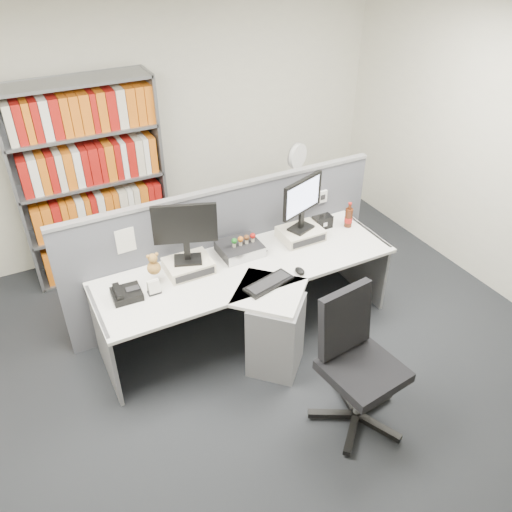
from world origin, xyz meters
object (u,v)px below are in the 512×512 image
desk_phone (126,294)px  monitor_left (185,228)px  filing_cabinet (294,211)px  desk_fan (297,159)px  keyboard (269,283)px  mouse (300,271)px  desk (259,304)px  speaker (322,222)px  desktop_pc (240,249)px  desk_calendar (154,288)px  shelving_unit (91,185)px  cola_bottle (349,218)px  office_chair (356,359)px  monitor_right (302,200)px

desk_phone → monitor_left: bearing=10.8°
filing_cabinet → desk_fan: 0.64m
keyboard → mouse: (0.31, 0.02, 0.01)m
desk → speaker: bearing=26.3°
desktop_pc → desk_fan: bearing=39.9°
desk_calendar → shelving_unit: size_ratio=0.06×
keyboard → desk_calendar: (-0.86, 0.33, 0.04)m
speaker → cola_bottle: size_ratio=0.72×
keyboard → mouse: bearing=4.2°
office_chair → desk_calendar: bearing=131.7°
mouse → cola_bottle: 0.92m
keyboard → speaker: size_ratio=2.48×
keyboard → office_chair: office_chair is taller
speaker → desk_fan: 1.01m
desk_phone → office_chair: size_ratio=0.22×
office_chair → desk_phone: bearing=135.7°
mouse → desk_phone: size_ratio=0.47×
desk_calendar → cola_bottle: size_ratio=0.49×
monitor_left → cola_bottle: monitor_left is taller
desk → mouse: mouse is taller
desk → monitor_left: bearing=140.5°
monitor_left → office_chair: size_ratio=0.49×
desk → filing_cabinet: (1.20, 1.40, -0.11)m
desktop_pc → desk_fan: desk_fan is taller
desk → monitor_left: size_ratio=4.93×
mouse → desk_fan: size_ratio=0.24×
desk → desk_phone: size_ratio=11.03×
keyboard → desk_calendar: bearing=159.2°
keyboard → desk_phone: desk_phone is taller
filing_cabinet → desktop_pc: bearing=-140.1°
monitor_right → filing_cabinet: bearing=60.8°
mouse → shelving_unit: bearing=122.8°
monitor_left → speaker: (1.38, 0.07, -0.35)m
desk_calendar → speaker: desk_calendar is taller
desk_phone → cola_bottle: (2.18, 0.08, 0.06)m
keyboard → desk_calendar: 0.92m
desk_phone → desk_fan: size_ratio=0.50×
monitor_left → desk_calendar: size_ratio=4.27×
cola_bottle → office_chair: office_chair is taller
desk_phone → desk_calendar: desk_calendar is taller
mouse → speaker: speaker is taller
speaker → desk_phone: bearing=-174.8°
mouse → shelving_unit: shelving_unit is taller
monitor_right → desk_fan: 1.17m
desk → office_chair: (0.26, -0.99, 0.12)m
mouse → desk_phone: (-1.38, 0.35, 0.02)m
speaker → monitor_left: bearing=-177.2°
monitor_left → filing_cabinet: 2.10m
desktop_pc → desk_calendar: desk_calendar is taller
desktop_pc → filing_cabinet: (1.17, 0.98, -0.42)m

